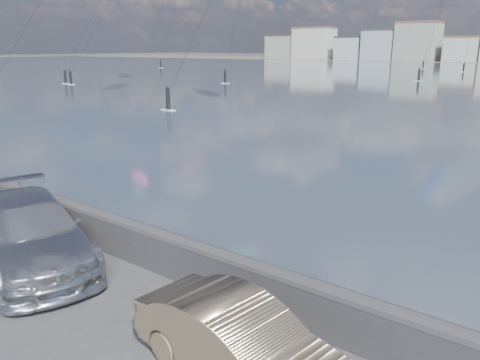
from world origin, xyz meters
name	(u,v)px	position (x,y,z in m)	size (l,w,h in m)	color
ground	(71,328)	(0.00, 0.00, 0.00)	(700.00, 700.00, 0.00)	#333335
seawall	(171,253)	(0.00, 2.70, 0.58)	(400.00, 0.36, 1.08)	#28282B
car_silver	(30,232)	(-3.24, 1.12, 0.81)	(2.26, 5.56, 1.61)	#B9BBC0
car_champagne	(240,343)	(3.41, 0.85, 0.65)	(1.38, 3.96, 1.30)	tan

